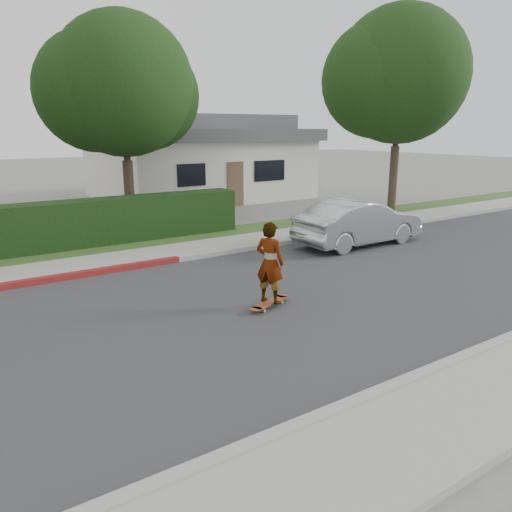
% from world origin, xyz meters
% --- Properties ---
extents(ground, '(120.00, 120.00, 0.00)m').
position_xyz_m(ground, '(0.00, 0.00, 0.00)').
color(ground, slate).
rests_on(ground, ground).
extents(road, '(60.00, 8.00, 0.01)m').
position_xyz_m(road, '(0.00, 0.00, 0.01)').
color(road, '#2D2D30').
rests_on(road, ground).
extents(curb_near, '(60.00, 0.20, 0.15)m').
position_xyz_m(curb_near, '(0.00, -4.10, 0.07)').
color(curb_near, '#9E9E99').
rests_on(curb_near, ground).
extents(sidewalk_near, '(60.00, 1.60, 0.12)m').
position_xyz_m(sidewalk_near, '(0.00, -5.00, 0.06)').
color(sidewalk_near, gray).
rests_on(sidewalk_near, ground).
extents(curb_far, '(60.00, 0.20, 0.15)m').
position_xyz_m(curb_far, '(0.00, 4.10, 0.07)').
color(curb_far, '#9E9E99').
rests_on(curb_far, ground).
extents(sidewalk_far, '(60.00, 1.60, 0.12)m').
position_xyz_m(sidewalk_far, '(0.00, 5.00, 0.06)').
color(sidewalk_far, gray).
rests_on(sidewalk_far, ground).
extents(planting_strip, '(60.00, 1.60, 0.10)m').
position_xyz_m(planting_strip, '(0.00, 6.60, 0.05)').
color(planting_strip, '#2D4C1E').
rests_on(planting_strip, ground).
extents(tree_center, '(5.66, 4.84, 7.44)m').
position_xyz_m(tree_center, '(1.49, 9.19, 4.90)').
color(tree_center, '#33261C').
rests_on(tree_center, ground).
extents(tree_right, '(6.32, 5.60, 8.56)m').
position_xyz_m(tree_right, '(12.49, 6.69, 5.63)').
color(tree_right, '#33261C').
rests_on(tree_right, ground).
extents(house, '(10.60, 8.60, 4.30)m').
position_xyz_m(house, '(8.00, 16.00, 2.10)').
color(house, beige).
rests_on(house, ground).
extents(skateboard, '(1.22, 0.64, 0.11)m').
position_xyz_m(skateboard, '(0.98, -0.31, 0.11)').
color(skateboard, '#C37E35').
rests_on(skateboard, ground).
extents(skateboarder, '(0.63, 0.73, 1.68)m').
position_xyz_m(skateboarder, '(0.98, -0.31, 0.97)').
color(skateboarder, white).
rests_on(skateboarder, skateboard).
extents(car_silver, '(4.41, 1.58, 1.45)m').
position_xyz_m(car_silver, '(6.69, 2.78, 0.72)').
color(car_silver, '#B3B6BA').
rests_on(car_silver, ground).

